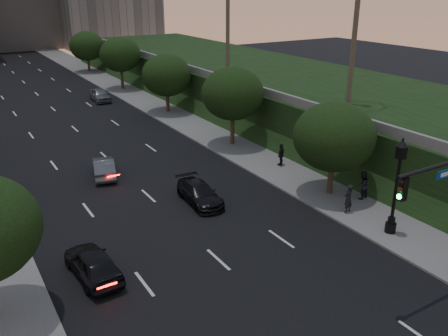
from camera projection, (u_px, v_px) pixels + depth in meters
ground at (279, 315)px, 19.97m from camera, size 160.00×160.00×0.00m
road_surface at (81, 134)px, 43.83m from camera, size 16.00×140.00×0.02m
sidewalk_right at (180, 118)px, 48.77m from camera, size 4.50×140.00×0.15m
embankment at (283, 91)px, 52.17m from camera, size 18.00×90.00×4.00m
parapet_wall at (217, 77)px, 47.20m from camera, size 0.35×90.00×0.70m
tree_right_a at (334, 137)px, 29.86m from camera, size 5.20×5.20×6.24m
tree_right_b at (233, 94)px, 39.22m from camera, size 5.20×5.20×6.74m
tree_right_c at (167, 75)px, 49.75m from camera, size 5.20×5.20×6.24m
tree_right_d at (120, 54)px, 60.70m from camera, size 5.20×5.20×6.74m
tree_right_e at (87, 46)px, 72.82m from camera, size 5.20×5.20×6.24m
street_lamp at (396, 191)px, 25.45m from camera, size 0.64×0.64×5.62m
sedan_near_left at (93, 263)px, 22.33m from camera, size 2.03×4.41×1.46m
sedan_mid_left at (104, 167)px, 34.12m from camera, size 2.42×4.37×1.36m
sedan_near_right at (200, 193)px, 29.98m from camera, size 2.07×4.52×1.28m
sedan_far_right at (100, 95)px, 55.87m from camera, size 1.98×4.49×1.51m
pedestrian_a at (348, 198)px, 28.32m from camera, size 0.71×0.52×1.79m
pedestrian_b at (362, 185)px, 30.11m from camera, size 0.99×0.82×1.86m
pedestrian_c at (281, 154)px, 35.72m from camera, size 1.07×0.85×1.70m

